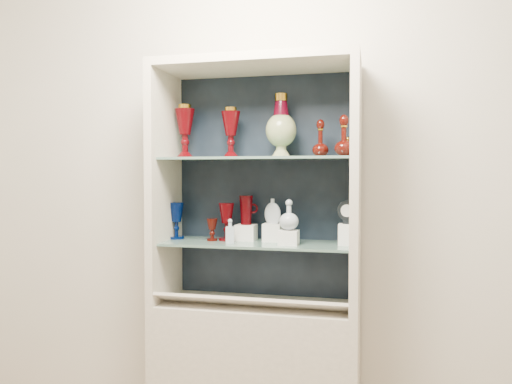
% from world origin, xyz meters
% --- Properties ---
extents(wall_back, '(3.50, 0.02, 2.80)m').
position_xyz_m(wall_back, '(0.00, 1.75, 1.40)').
color(wall_back, beige).
rests_on(wall_back, ground).
extents(cabinet_base, '(1.00, 0.40, 0.75)m').
position_xyz_m(cabinet_base, '(0.00, 1.53, 0.38)').
color(cabinet_base, beige).
rests_on(cabinet_base, ground).
extents(cabinet_back_panel, '(0.98, 0.02, 1.15)m').
position_xyz_m(cabinet_back_panel, '(0.00, 1.72, 1.32)').
color(cabinet_back_panel, black).
rests_on(cabinet_back_panel, cabinet_base).
extents(cabinet_side_left, '(0.04, 0.40, 1.15)m').
position_xyz_m(cabinet_side_left, '(-0.48, 1.53, 1.32)').
color(cabinet_side_left, beige).
rests_on(cabinet_side_left, cabinet_base).
extents(cabinet_side_right, '(0.04, 0.40, 1.15)m').
position_xyz_m(cabinet_side_right, '(0.48, 1.53, 1.32)').
color(cabinet_side_right, beige).
rests_on(cabinet_side_right, cabinet_base).
extents(cabinet_top_cap, '(1.00, 0.40, 0.04)m').
position_xyz_m(cabinet_top_cap, '(0.00, 1.53, 1.92)').
color(cabinet_top_cap, beige).
rests_on(cabinet_top_cap, cabinet_side_left).
extents(shelf_lower, '(0.92, 0.34, 0.01)m').
position_xyz_m(shelf_lower, '(0.00, 1.55, 1.04)').
color(shelf_lower, slate).
rests_on(shelf_lower, cabinet_side_left).
extents(shelf_upper, '(0.92, 0.34, 0.01)m').
position_xyz_m(shelf_upper, '(0.00, 1.55, 1.46)').
color(shelf_upper, slate).
rests_on(shelf_upper, cabinet_side_left).
extents(label_ledge, '(0.92, 0.17, 0.09)m').
position_xyz_m(label_ledge, '(0.00, 1.42, 0.78)').
color(label_ledge, beige).
rests_on(label_ledge, cabinet_base).
extents(label_card_0, '(0.10, 0.06, 0.03)m').
position_xyz_m(label_card_0, '(0.03, 1.42, 0.80)').
color(label_card_0, white).
rests_on(label_card_0, label_ledge).
extents(label_card_1, '(0.10, 0.06, 0.03)m').
position_xyz_m(label_card_1, '(0.34, 1.42, 0.80)').
color(label_card_1, white).
rests_on(label_card_1, label_ledge).
extents(label_card_2, '(0.10, 0.06, 0.03)m').
position_xyz_m(label_card_2, '(-0.28, 1.42, 0.80)').
color(label_card_2, white).
rests_on(label_card_2, label_ledge).
extents(label_card_3, '(0.10, 0.06, 0.03)m').
position_xyz_m(label_card_3, '(-0.23, 1.42, 0.80)').
color(label_card_3, white).
rests_on(label_card_3, label_ledge).
extents(pedestal_lamp_left, '(0.13, 0.13, 0.28)m').
position_xyz_m(pedestal_lamp_left, '(-0.40, 1.60, 1.61)').
color(pedestal_lamp_left, '#470105').
rests_on(pedestal_lamp_left, shelf_upper).
extents(pedestal_lamp_right, '(0.12, 0.12, 0.26)m').
position_xyz_m(pedestal_lamp_right, '(-0.15, 1.59, 1.60)').
color(pedestal_lamp_right, '#470105').
rests_on(pedestal_lamp_right, shelf_upper).
extents(enamel_urn, '(0.20, 0.20, 0.31)m').
position_xyz_m(enamel_urn, '(0.11, 1.59, 1.63)').
color(enamel_urn, '#104216').
rests_on(enamel_urn, shelf_upper).
extents(ruby_decanter_a, '(0.08, 0.08, 0.20)m').
position_xyz_m(ruby_decanter_a, '(0.31, 1.58, 1.57)').
color(ruby_decanter_a, '#3B0B06').
rests_on(ruby_decanter_a, shelf_upper).
extents(ruby_decanter_b, '(0.11, 0.11, 0.21)m').
position_xyz_m(ruby_decanter_b, '(0.42, 1.51, 1.57)').
color(ruby_decanter_b, '#3B0B06').
rests_on(ruby_decanter_b, shelf_upper).
extents(lidded_bowl, '(0.12, 0.12, 0.10)m').
position_xyz_m(lidded_bowl, '(0.44, 1.61, 1.52)').
color(lidded_bowl, '#3B0B06').
rests_on(lidded_bowl, shelf_upper).
extents(cobalt_goblet, '(0.09, 0.09, 0.19)m').
position_xyz_m(cobalt_goblet, '(-0.44, 1.58, 1.15)').
color(cobalt_goblet, '#020F3E').
rests_on(cobalt_goblet, shelf_lower).
extents(ruby_goblet_tall, '(0.09, 0.09, 0.19)m').
position_xyz_m(ruby_goblet_tall, '(-0.16, 1.57, 1.15)').
color(ruby_goblet_tall, '#470105').
rests_on(ruby_goblet_tall, shelf_lower).
extents(ruby_goblet_small, '(0.07, 0.07, 0.11)m').
position_xyz_m(ruby_goblet_small, '(-0.23, 1.55, 1.11)').
color(ruby_goblet_small, '#3B0B06').
rests_on(ruby_goblet_small, shelf_lower).
extents(riser_ruby_pitcher, '(0.10, 0.10, 0.08)m').
position_xyz_m(riser_ruby_pitcher, '(-0.07, 1.61, 1.09)').
color(riser_ruby_pitcher, silver).
rests_on(riser_ruby_pitcher, shelf_lower).
extents(ruby_pitcher, '(0.13, 0.10, 0.15)m').
position_xyz_m(ruby_pitcher, '(-0.07, 1.61, 1.20)').
color(ruby_pitcher, '#470105').
rests_on(ruby_pitcher, riser_ruby_pitcher).
extents(clear_square_bottle, '(0.05, 0.05, 0.12)m').
position_xyz_m(clear_square_bottle, '(-0.12, 1.50, 1.11)').
color(clear_square_bottle, '#9EACB9').
rests_on(clear_square_bottle, shelf_lower).
extents(riser_flat_flask, '(0.09, 0.09, 0.09)m').
position_xyz_m(riser_flat_flask, '(0.07, 1.60, 1.09)').
color(riser_flat_flask, silver).
rests_on(riser_flat_flask, shelf_lower).
extents(flat_flask, '(0.10, 0.07, 0.13)m').
position_xyz_m(flat_flask, '(0.07, 1.60, 1.20)').
color(flat_flask, silver).
rests_on(flat_flask, riser_flat_flask).
extents(riser_clear_round_decanter, '(0.09, 0.09, 0.07)m').
position_xyz_m(riser_clear_round_decanter, '(0.17, 1.49, 1.08)').
color(riser_clear_round_decanter, silver).
rests_on(riser_clear_round_decanter, shelf_lower).
extents(clear_round_decanter, '(0.12, 0.12, 0.14)m').
position_xyz_m(clear_round_decanter, '(0.17, 1.49, 1.19)').
color(clear_round_decanter, '#9EACB9').
rests_on(clear_round_decanter, riser_clear_round_decanter).
extents(riser_cameo_medallion, '(0.08, 0.08, 0.10)m').
position_xyz_m(riser_cameo_medallion, '(0.44, 1.56, 1.10)').
color(riser_cameo_medallion, silver).
rests_on(riser_cameo_medallion, shelf_lower).
extents(cameo_medallion, '(0.10, 0.06, 0.12)m').
position_xyz_m(cameo_medallion, '(0.44, 1.56, 1.21)').
color(cameo_medallion, black).
rests_on(cameo_medallion, riser_cameo_medallion).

